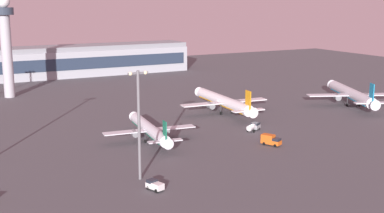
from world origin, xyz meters
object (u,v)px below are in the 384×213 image
Objects in this scene: airplane_taxiway_distant at (352,94)px; catering_truck at (271,140)px; fuel_truck at (253,127)px; apron_light_west at (139,118)px; airplane_terminal_side at (150,129)px; airplane_mid_apron at (224,102)px; control_tower at (6,39)px; maintenance_van at (155,185)px.

catering_truck is at bearing -129.56° from airplane_taxiway_distant.
apron_light_west is at bearing -93.75° from fuel_truck.
airplane_terminal_side reaches higher than catering_truck.
catering_truck is at bearing -48.31° from fuel_truck.
apron_light_west is (-54.28, -51.55, 10.37)m from airplane_mid_apron.
control_tower reaches higher than airplane_mid_apron.
control_tower is 6.63× the size of fuel_truck.
airplane_mid_apron is (-51.77, 11.55, -0.20)m from airplane_taxiway_distant.
airplane_terminal_side is 5.50× the size of fuel_truck.
control_tower reaches higher than fuel_truck.
airplane_taxiway_distant is 6.64× the size of fuel_truck.
maintenance_van is 0.18× the size of apron_light_west.
maintenance_van is (-43.78, -16.90, -0.40)m from catering_truck.
maintenance_van is at bearing -105.10° from airplane_terminal_side.
apron_light_west is at bearing -135.57° from airplane_taxiway_distant.
airplane_terminal_side is 5.84× the size of catering_truck.
control_tower is 132.02m from maintenance_van.
control_tower reaches higher than catering_truck.
airplane_terminal_side is 0.83× the size of airplane_taxiway_distant.
catering_truck is 46.93m from maintenance_van.
fuel_truck is at bearing -58.43° from control_tower.
catering_truck is (-10.39, -42.78, -2.64)m from airplane_mid_apron.
fuel_truck is at bearing -141.34° from airplane_taxiway_distant.
catering_truck reaches higher than maintenance_van.
apron_light_west is at bearing -132.29° from airplane_mid_apron.
control_tower is at bearing 112.18° from airplane_terminal_side.
fuel_truck is 58.98m from maintenance_van.
apron_light_west is (10.29, -121.36, -10.12)m from control_tower.
airplane_terminal_side is at bearing 50.10° from maintenance_van.
airplane_taxiway_distant is 1.69× the size of apron_light_west.
fuel_truck is at bearing 26.87° from apron_light_west.
airplane_taxiway_distant is (90.87, 10.39, 0.96)m from airplane_terminal_side.
apron_light_west is (-106.05, -40.00, 10.18)m from airplane_taxiway_distant.
control_tower is 122.21m from apron_light_west.
maintenance_van is (-105.94, -48.13, -3.24)m from airplane_taxiway_distant.
airplane_taxiway_distant is at bearing 74.28° from fuel_truck.
airplane_taxiway_distant is at bearing -34.96° from control_tower.
airplane_taxiway_distant reaches higher than airplane_mid_apron.
airplane_mid_apron is at bearing -129.69° from catering_truck.
control_tower is at bearing 136.96° from airplane_mid_apron.
airplane_terminal_side reaches higher than maintenance_van.
maintenance_van is 15.69m from apron_light_west.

